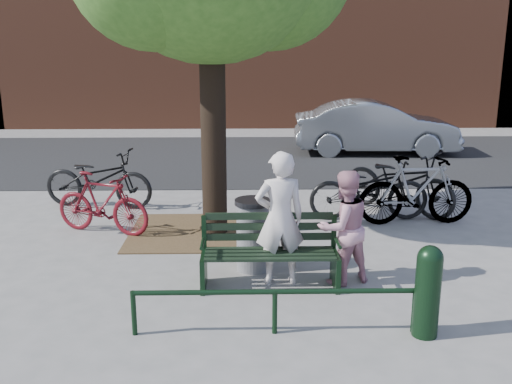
{
  "coord_description": "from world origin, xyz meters",
  "views": [
    {
      "loc": [
        -0.32,
        -6.76,
        3.03
      ],
      "look_at": [
        -0.15,
        1.0,
        1.0
      ],
      "focal_mm": 40.0,
      "sensor_mm": 36.0,
      "label": 1
    }
  ],
  "objects_px": {
    "person_left": "(280,218)",
    "bollard": "(428,288)",
    "litter_bin": "(253,234)",
    "parked_car": "(376,127)",
    "bicycle_c": "(369,189)",
    "park_bench": "(270,250)",
    "person_right": "(344,227)"
  },
  "relations": [
    {
      "from": "person_left",
      "to": "bollard",
      "type": "bearing_deg",
      "value": 129.01
    },
    {
      "from": "bollard",
      "to": "litter_bin",
      "type": "bearing_deg",
      "value": 133.86
    },
    {
      "from": "bollard",
      "to": "person_left",
      "type": "bearing_deg",
      "value": 135.81
    },
    {
      "from": "litter_bin",
      "to": "parked_car",
      "type": "bearing_deg",
      "value": 67.09
    },
    {
      "from": "bollard",
      "to": "bicycle_c",
      "type": "distance_m",
      "value": 4.16
    },
    {
      "from": "person_left",
      "to": "bicycle_c",
      "type": "xyz_separation_m",
      "value": [
        1.74,
        2.72,
        -0.32
      ]
    },
    {
      "from": "bollard",
      "to": "litter_bin",
      "type": "relative_size",
      "value": 1.01
    },
    {
      "from": "park_bench",
      "to": "bicycle_c",
      "type": "xyz_separation_m",
      "value": [
        1.87,
        2.79,
        0.07
      ]
    },
    {
      "from": "person_right",
      "to": "parked_car",
      "type": "height_order",
      "value": "person_right"
    },
    {
      "from": "person_right",
      "to": "bicycle_c",
      "type": "height_order",
      "value": "person_right"
    },
    {
      "from": "bollard",
      "to": "parked_car",
      "type": "bearing_deg",
      "value": 80.25
    },
    {
      "from": "person_left",
      "to": "person_right",
      "type": "distance_m",
      "value": 0.83
    },
    {
      "from": "litter_bin",
      "to": "person_left",
      "type": "bearing_deg",
      "value": -53.27
    },
    {
      "from": "litter_bin",
      "to": "bicycle_c",
      "type": "height_order",
      "value": "bicycle_c"
    },
    {
      "from": "person_left",
      "to": "litter_bin",
      "type": "distance_m",
      "value": 0.67
    },
    {
      "from": "bollard",
      "to": "bicycle_c",
      "type": "relative_size",
      "value": 0.49
    },
    {
      "from": "litter_bin",
      "to": "person_right",
      "type": "bearing_deg",
      "value": -21.29
    },
    {
      "from": "person_left",
      "to": "litter_bin",
      "type": "height_order",
      "value": "person_left"
    },
    {
      "from": "parked_car",
      "to": "person_right",
      "type": "bearing_deg",
      "value": 167.26
    },
    {
      "from": "litter_bin",
      "to": "bicycle_c",
      "type": "relative_size",
      "value": 0.48
    },
    {
      "from": "person_right",
      "to": "bollard",
      "type": "xyz_separation_m",
      "value": [
        0.65,
        -1.43,
        -0.2
      ]
    },
    {
      "from": "person_left",
      "to": "litter_bin",
      "type": "bearing_deg",
      "value": -60.07
    },
    {
      "from": "park_bench",
      "to": "litter_bin",
      "type": "xyz_separation_m",
      "value": [
        -0.2,
        0.52,
        0.03
      ]
    },
    {
      "from": "bollard",
      "to": "bicycle_c",
      "type": "height_order",
      "value": "bicycle_c"
    },
    {
      "from": "park_bench",
      "to": "parked_car",
      "type": "height_order",
      "value": "parked_car"
    },
    {
      "from": "bicycle_c",
      "to": "bollard",
      "type": "bearing_deg",
      "value": 176.36
    },
    {
      "from": "parked_car",
      "to": "person_left",
      "type": "bearing_deg",
      "value": 162.5
    },
    {
      "from": "person_right",
      "to": "litter_bin",
      "type": "relative_size",
      "value": 1.49
    },
    {
      "from": "parked_car",
      "to": "park_bench",
      "type": "bearing_deg",
      "value": 161.91
    },
    {
      "from": "park_bench",
      "to": "parked_car",
      "type": "distance_m",
      "value": 9.62
    },
    {
      "from": "person_left",
      "to": "park_bench",
      "type": "bearing_deg",
      "value": 21.66
    },
    {
      "from": "person_right",
      "to": "parked_car",
      "type": "bearing_deg",
      "value": -127.94
    }
  ]
}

